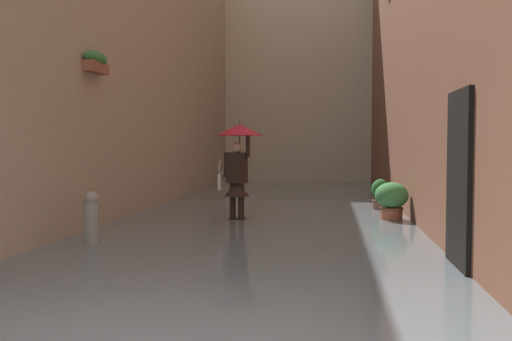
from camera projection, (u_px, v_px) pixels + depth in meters
The scene contains 8 objects.
ground_plane at pixel (273, 212), 12.75m from camera, with size 60.00×60.00×0.00m, color #605B56.
flood_water at pixel (273, 210), 12.75m from camera, with size 6.48×24.21×0.08m, color slate.
building_facade_right at pixel (115, 37), 13.05m from camera, with size 2.04×22.21×8.13m.
building_facade_far at pixel (299, 63), 22.43m from camera, with size 9.28×1.80×9.65m, color beige.
person_wading at pixel (238, 155), 10.88m from camera, with size 0.91×0.91×2.01m.
potted_plant_far_left at pixel (380, 195), 12.62m from camera, with size 0.40×0.40×0.76m.
potted_plant_mid_left at pixel (392, 200), 10.88m from camera, with size 0.64×0.64×0.81m.
mooring_bollard at pixel (92, 220), 8.21m from camera, with size 0.22×0.22×0.86m.
Camera 1 is at (-1.29, 3.53, 1.55)m, focal length 39.13 mm.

